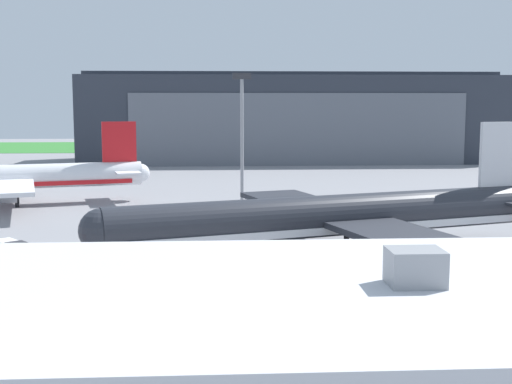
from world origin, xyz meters
TOP-DOWN VIEW (x-y plane):
  - ground_plane at (0.00, 0.00)m, footprint 440.00×440.00m
  - grass_field_strip at (0.00, 166.55)m, footprint 440.00×56.00m
  - maintenance_hangar at (24.40, 108.62)m, footprint 104.08×28.69m
  - airliner_far_right at (-25.30, 33.28)m, footprint 40.83×36.11m
  - airliner_near_right at (16.72, -4.04)m, footprint 45.83×41.34m
  - pushback_tractor at (-14.32, -3.05)m, footprint 3.84×4.21m
  - apron_light_mast at (8.33, 22.25)m, footprint 2.40×0.50m

SIDE VIEW (x-z plane):
  - ground_plane at x=0.00m, z-range 0.00..0.00m
  - grass_field_strip at x=0.00m, z-range 0.00..0.08m
  - pushback_tractor at x=-14.32m, z-range 0.11..2.22m
  - airliner_far_right at x=-25.30m, z-range -1.95..10.05m
  - airliner_near_right at x=16.72m, z-range -2.26..10.65m
  - maintenance_hangar at x=24.40m, z-range -0.46..21.97m
  - apron_light_mast at x=8.33m, z-range 1.63..20.24m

